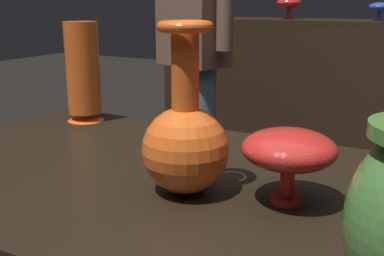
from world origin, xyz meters
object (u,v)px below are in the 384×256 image
object	(u,v)px
shelf_vase_far_left	(208,8)
visitor_near_left	(193,29)
vase_left_accent	(289,151)
vase_centerpiece	(184,139)
shelf_vase_center	(380,7)
shelf_vase_left	(289,3)
vase_right_accent	(83,73)

from	to	relation	value
shelf_vase_far_left	visitor_near_left	size ratio (longest dim) A/B	0.12
vase_left_accent	visitor_near_left	size ratio (longest dim) A/B	0.09
vase_centerpiece	shelf_vase_far_left	distance (m)	2.43
shelf_vase_far_left	shelf_vase_center	world-z (taller)	shelf_vase_far_left
vase_left_accent	visitor_near_left	xyz separation A→B (m)	(-0.81, 1.22, 0.09)
shelf_vase_left	vase_centerpiece	bearing A→B (deg)	-76.95
shelf_vase_far_left	shelf_vase_center	distance (m)	1.04
vase_right_accent	vase_left_accent	bearing A→B (deg)	-22.46
shelf_vase_far_left	vase_centerpiece	bearing A→B (deg)	-64.60
vase_right_accent	shelf_vase_left	size ratio (longest dim) A/B	1.65
vase_centerpiece	vase_right_accent	bearing A→B (deg)	147.63
shelf_vase_center	vase_centerpiece	bearing A→B (deg)	-90.06
vase_right_accent	shelf_vase_far_left	world-z (taller)	shelf_vase_far_left
vase_left_accent	shelf_vase_left	world-z (taller)	shelf_vase_left
vase_left_accent	visitor_near_left	distance (m)	1.46
vase_right_accent	shelf_vase_left	xyz separation A→B (m)	(-0.07, 1.95, 0.16)
shelf_vase_left	visitor_near_left	bearing A→B (deg)	-97.68
vase_right_accent	shelf_vase_center	size ratio (longest dim) A/B	2.11
vase_centerpiece	shelf_vase_far_left	bearing A→B (deg)	115.40
visitor_near_left	vase_centerpiece	bearing A→B (deg)	139.02
visitor_near_left	vase_right_accent	bearing A→B (deg)	123.21
vase_centerpiece	vase_left_accent	world-z (taller)	vase_centerpiece
shelf_vase_center	shelf_vase_left	world-z (taller)	shelf_vase_left
shelf_vase_center	shelf_vase_left	distance (m)	0.52
vase_right_accent	visitor_near_left	bearing A→B (deg)	101.68
shelf_vase_far_left	visitor_near_left	distance (m)	1.02
shelf_vase_far_left	vase_left_accent	bearing A→B (deg)	-60.91
shelf_vase_far_left	visitor_near_left	xyz separation A→B (m)	(0.39, -0.94, -0.08)
vase_left_accent	vase_right_accent	xyz separation A→B (m)	(-0.61, 0.25, 0.04)
vase_centerpiece	shelf_vase_far_left	size ratio (longest dim) A/B	1.35
vase_left_accent	shelf_vase_center	xyz separation A→B (m)	(-0.16, 2.17, 0.18)
vase_right_accent	shelf_vase_center	world-z (taller)	shelf_vase_center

